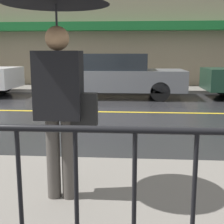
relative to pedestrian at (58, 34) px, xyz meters
name	(u,v)px	position (x,y,z in m)	size (l,w,h in m)	color
ground_plane	(57,111)	(-1.35, 5.09, -1.66)	(80.00, 80.00, 0.00)	#262628
sidewalk_far	(86,89)	(-1.35, 9.93, -1.60)	(28.00, 1.86, 0.11)	slate
lane_marking	(57,111)	(-1.35, 5.09, -1.66)	(25.20, 0.12, 0.01)	gold
building_storefront	(89,11)	(-1.35, 10.99, 1.62)	(28.00, 0.85, 6.63)	gray
pedestrian	(58,34)	(0.00, 0.00, 0.00)	(0.94, 0.94, 2.01)	#4C4742
car_grey	(116,75)	(0.01, 7.89, -0.91)	(4.53, 1.94, 1.48)	slate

